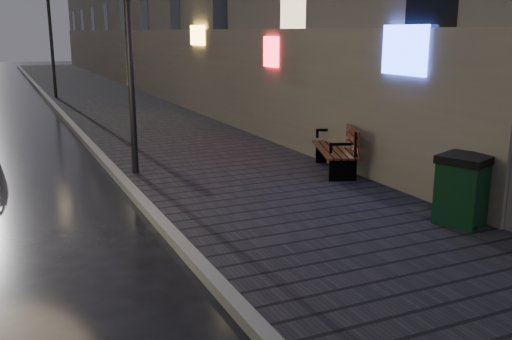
# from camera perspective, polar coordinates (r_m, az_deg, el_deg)

# --- Properties ---
(ground) EXTENTS (120.00, 120.00, 0.00)m
(ground) POSITION_cam_1_polar(r_m,az_deg,el_deg) (6.81, -15.70, -14.25)
(ground) COLOR black
(ground) RESTS_ON ground
(sidewalk) EXTENTS (4.60, 58.00, 0.15)m
(sidewalk) POSITION_cam_1_polar(r_m,az_deg,el_deg) (27.57, -14.88, 6.87)
(sidewalk) COLOR black
(sidewalk) RESTS_ON ground
(curb) EXTENTS (0.20, 58.00, 0.15)m
(curb) POSITION_cam_1_polar(r_m,az_deg,el_deg) (27.26, -19.87, 6.44)
(curb) COLOR slate
(curb) RESTS_ON ground
(lamp_near) EXTENTS (0.36, 0.36, 5.28)m
(lamp_near) POSITION_cam_1_polar(r_m,az_deg,el_deg) (12.29, -12.73, 15.04)
(lamp_near) COLOR black
(lamp_near) RESTS_ON sidewalk
(lamp_far) EXTENTS (0.36, 0.36, 5.28)m
(lamp_far) POSITION_cam_1_polar(r_m,az_deg,el_deg) (28.12, -19.92, 13.63)
(lamp_far) COLOR black
(lamp_far) RESTS_ON sidewalk
(bench) EXTENTS (1.40, 2.15, 1.04)m
(bench) POSITION_cam_1_polar(r_m,az_deg,el_deg) (12.52, 8.28, 2.22)
(bench) COLOR black
(bench) RESTS_ON sidewalk
(trash_bin) EXTENTS (0.94, 0.94, 1.11)m
(trash_bin) POSITION_cam_1_polar(r_m,az_deg,el_deg) (9.57, 20.01, -1.80)
(trash_bin) COLOR black
(trash_bin) RESTS_ON sidewalk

